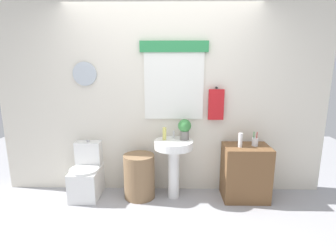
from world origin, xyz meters
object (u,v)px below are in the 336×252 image
(laundry_hamper, at_px, (139,176))
(soap_bottle, at_px, (164,134))
(pedestal_sink, at_px, (174,155))
(lotion_bottle, at_px, (240,140))
(potted_plant, at_px, (185,128))
(wooden_cabinet, at_px, (245,172))
(toilet, at_px, (87,176))
(toothbrush_cup, at_px, (255,142))

(laundry_hamper, xyz_separation_m, soap_bottle, (0.33, 0.05, 0.57))
(pedestal_sink, distance_m, lotion_bottle, 0.87)
(lotion_bottle, bearing_deg, potted_plant, 171.87)
(wooden_cabinet, relative_size, lotion_bottle, 3.94)
(toilet, bearing_deg, potted_plant, 1.17)
(laundry_hamper, height_order, soap_bottle, soap_bottle)
(pedestal_sink, distance_m, toothbrush_cup, 1.06)
(wooden_cabinet, height_order, potted_plant, potted_plant)
(soap_bottle, bearing_deg, toothbrush_cup, -1.48)
(toothbrush_cup, bearing_deg, pedestal_sink, -178.91)
(wooden_cabinet, height_order, toothbrush_cup, toothbrush_cup)
(wooden_cabinet, xyz_separation_m, lotion_bottle, (-0.10, -0.04, 0.45))
(lotion_bottle, bearing_deg, laundry_hamper, 178.23)
(laundry_hamper, xyz_separation_m, toothbrush_cup, (1.50, 0.02, 0.48))
(pedestal_sink, distance_m, soap_bottle, 0.31)
(pedestal_sink, xyz_separation_m, soap_bottle, (-0.12, 0.05, 0.28))
(lotion_bottle, bearing_deg, wooden_cabinet, 21.41)
(soap_bottle, relative_size, lotion_bottle, 0.90)
(laundry_hamper, distance_m, lotion_bottle, 1.39)
(potted_plant, bearing_deg, toothbrush_cup, -2.54)
(soap_bottle, xyz_separation_m, lotion_bottle, (0.96, -0.09, -0.06))
(toothbrush_cup, bearing_deg, toilet, 179.65)
(laundry_hamper, distance_m, soap_bottle, 0.66)
(toilet, height_order, pedestal_sink, pedestal_sink)
(toilet, distance_m, soap_bottle, 1.20)
(wooden_cabinet, height_order, lotion_bottle, lotion_bottle)
(soap_bottle, bearing_deg, potted_plant, 2.20)
(lotion_bottle, bearing_deg, soap_bottle, 174.65)
(soap_bottle, height_order, toothbrush_cup, soap_bottle)
(pedestal_sink, relative_size, lotion_bottle, 4.30)
(pedestal_sink, bearing_deg, toilet, 178.35)
(wooden_cabinet, distance_m, potted_plant, 0.99)
(toothbrush_cup, bearing_deg, soap_bottle, 178.52)
(laundry_hamper, xyz_separation_m, potted_plant, (0.59, 0.06, 0.64))
(potted_plant, relative_size, toothbrush_cup, 1.46)
(soap_bottle, height_order, lotion_bottle, soap_bottle)
(laundry_hamper, height_order, pedestal_sink, pedestal_sink)
(toilet, relative_size, wooden_cabinet, 1.03)
(laundry_hamper, bearing_deg, lotion_bottle, -1.77)
(toilet, height_order, lotion_bottle, lotion_bottle)
(laundry_hamper, relative_size, pedestal_sink, 0.75)
(pedestal_sink, height_order, lotion_bottle, lotion_bottle)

